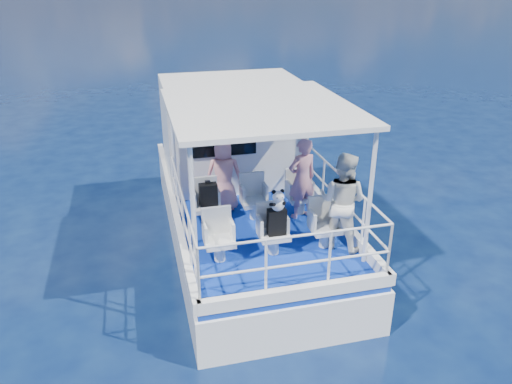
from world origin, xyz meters
TOP-DOWN VIEW (x-y plane):
  - ground at (0.00, 0.00)m, footprint 2000.00×2000.00m
  - hull at (0.00, 1.00)m, footprint 3.00×7.00m
  - deck at (0.00, 1.00)m, footprint 2.90×6.90m
  - cabin at (0.00, 2.30)m, footprint 2.85×2.00m
  - canopy at (0.00, -0.20)m, footprint 3.00×3.20m
  - canopy_posts at (0.00, -0.25)m, footprint 2.77×2.97m
  - railings at (0.00, -0.58)m, footprint 2.84×3.59m
  - seat_port_fwd at (-0.90, 0.20)m, footprint 0.48×0.46m
  - seat_center_fwd at (0.00, 0.20)m, footprint 0.48×0.46m
  - seat_stbd_fwd at (0.90, 0.20)m, footprint 0.48×0.46m
  - seat_port_aft at (-0.90, -1.10)m, footprint 0.48×0.46m
  - seat_center_aft at (0.00, -1.10)m, footprint 0.48×0.46m
  - seat_stbd_aft at (0.90, -1.10)m, footprint 0.48×0.46m
  - passenger_port_fwd at (-0.47, 0.76)m, footprint 0.60×0.48m
  - passenger_stbd_fwd at (0.87, 0.05)m, footprint 0.63×0.49m
  - passenger_stbd_aft at (1.15, -1.14)m, footprint 1.02×1.02m
  - backpack_port at (-0.87, 0.17)m, footprint 0.32×0.18m
  - backpack_center at (0.03, -1.16)m, footprint 0.30×0.17m
  - compact_camera at (-0.87, 0.19)m, footprint 0.09×0.06m
  - panda at (0.04, -1.18)m, footprint 0.23×0.19m

SIDE VIEW (x-z plane):
  - ground at x=0.00m, z-range 0.00..0.00m
  - hull at x=0.00m, z-range -0.80..0.80m
  - deck at x=0.00m, z-range 0.80..0.90m
  - seat_port_fwd at x=-0.90m, z-range 0.90..1.28m
  - seat_center_fwd at x=0.00m, z-range 0.90..1.28m
  - seat_stbd_fwd at x=0.90m, z-range 0.90..1.28m
  - seat_port_aft at x=-0.90m, z-range 0.90..1.28m
  - seat_center_aft at x=0.00m, z-range 0.90..1.28m
  - seat_stbd_aft at x=0.90m, z-range 0.90..1.28m
  - railings at x=0.00m, z-range 0.90..1.90m
  - backpack_port at x=-0.87m, z-range 1.28..1.71m
  - backpack_center at x=0.03m, z-range 1.28..1.72m
  - passenger_port_fwd at x=-0.47m, z-range 0.90..2.33m
  - passenger_stbd_fwd at x=0.87m, z-range 0.90..2.46m
  - compact_camera at x=-0.87m, z-range 1.71..1.76m
  - passenger_stbd_aft at x=1.15m, z-range 0.90..2.57m
  - panda at x=0.04m, z-range 1.72..2.08m
  - cabin at x=0.00m, z-range 0.90..3.10m
  - canopy_posts at x=0.00m, z-range 0.90..3.10m
  - canopy at x=0.00m, z-range 3.10..3.18m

